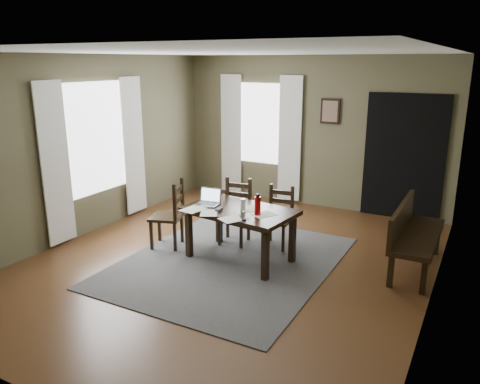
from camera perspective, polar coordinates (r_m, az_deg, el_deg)
The scene contains 26 objects.
ground at distance 6.34m, azimuth -1.30°, elevation -8.55°, with size 5.00×6.00×0.01m.
room_shell at distance 5.84m, azimuth -1.41°, elevation 7.85°, with size 5.02×6.02×2.71m.
rug at distance 6.34m, azimuth -1.30°, elevation -8.46°, with size 2.60×3.20×0.01m.
dining_table at distance 6.18m, azimuth -0.00°, elevation -2.84°, with size 1.52×1.03×0.71m.
chair_end at distance 6.74m, azimuth -8.55°, elevation -2.80°, with size 0.54×0.54×0.98m.
chair_back_left at distance 6.84m, azimuth -0.56°, elevation -2.48°, with size 0.47×0.47×0.94m.
chair_back_right at distance 6.74m, azimuth 4.68°, elevation -3.13°, with size 0.40×0.40×0.87m.
bench at distance 6.35m, azimuth 20.21°, elevation -4.48°, with size 0.49×1.52×0.86m.
laptop at distance 6.37m, azimuth -3.82°, elevation -0.96°, with size 0.34×0.28×0.21m.
computer_mouse at distance 6.07m, azimuth -2.59°, elevation -2.15°, with size 0.06×0.11×0.04m, color #3F3F42.
tv_remote at distance 5.78m, azimuth 0.35°, elevation -3.17°, with size 0.05×0.18×0.02m, color black.
drinking_glass at distance 6.07m, azimuth 0.35°, elevation -1.54°, with size 0.07×0.07×0.16m, color silver.
water_bottle at distance 5.88m, azimuth 2.16°, elevation -1.63°, with size 0.09×0.09×0.28m.
paper_a at distance 6.16m, azimuth -5.73°, elevation -2.11°, with size 0.24×0.32×0.00m, color white.
paper_b at distance 5.77m, azimuth -0.87°, elevation -3.28°, with size 0.24×0.32×0.00m, color white.
paper_c at distance 6.15m, azimuth 1.14°, elevation -2.05°, with size 0.22×0.28×0.00m, color white.
paper_d at distance 5.93m, azimuth 2.96°, elevation -2.76°, with size 0.22×0.28×0.00m, color white.
paper_e at distance 5.99m, azimuth -3.81°, elevation -2.58°, with size 0.21×0.28×0.00m, color white.
window_left at distance 7.55m, azimuth -17.21°, elevation 6.26°, with size 0.01×1.30×1.70m.
window_back at distance 8.95m, azimuth 2.50°, elevation 8.33°, with size 1.00×0.01×1.50m.
curtain_left_near at distance 7.03m, azimuth -21.59°, elevation 3.12°, with size 0.03×0.48×2.30m.
curtain_left_far at distance 8.16m, azimuth -12.85°, elevation 5.45°, with size 0.03×0.48×2.30m.
curtain_back_left at distance 9.24m, azimuth -1.08°, elevation 7.01°, with size 0.44×0.03×2.30m.
curtain_back_right at distance 8.71m, azimuth 6.09°, elevation 6.39°, with size 0.44×0.03×2.30m.
framed_picture at distance 8.42m, azimuth 10.93°, elevation 9.65°, with size 0.34×0.03×0.44m.
doorway_back at distance 8.23m, azimuth 19.34°, elevation 3.97°, with size 1.30×0.03×2.10m.
Camera 1 is at (2.87, -5.02, 2.61)m, focal length 35.00 mm.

